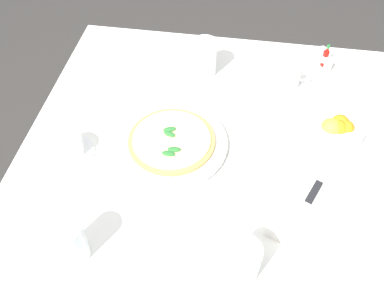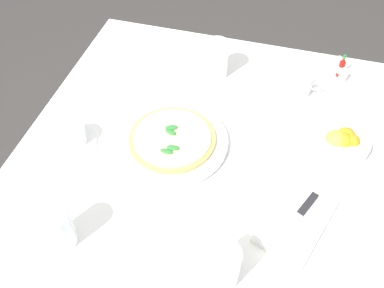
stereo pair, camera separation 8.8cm
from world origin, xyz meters
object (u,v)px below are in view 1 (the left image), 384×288
object	(u,v)px
pizza_plate	(172,144)
coffee_cup_back_corner	(69,147)
water_glass_far_left	(72,243)
salt_shaker	(328,65)
hot_sauce_bottle	(325,57)
coffee_cup_center_back	(288,78)
water_glass_near_right	(205,60)
napkin_folded	(305,209)
water_glass_right_edge	(243,263)
citrus_bowl	(336,130)
pepper_shaker	(321,54)
pizza	(171,141)
dinner_knife	(305,207)

from	to	relation	value
pizza_plate	coffee_cup_back_corner	bearing A→B (deg)	-76.59
water_glass_far_left	salt_shaker	size ratio (longest dim) A/B	2.03
pizza_plate	hot_sauce_bottle	xyz separation A→B (m)	(-0.44, 0.44, 0.02)
coffee_cup_back_corner	coffee_cup_center_back	distance (m)	0.70
coffee_cup_back_corner	water_glass_near_right	size ratio (longest dim) A/B	1.05
pizza_plate	napkin_folded	distance (m)	0.40
napkin_folded	water_glass_far_left	bearing A→B (deg)	-49.96
water_glass_right_edge	salt_shaker	xyz separation A→B (m)	(-0.75, 0.23, -0.03)
coffee_cup_back_corner	water_glass_near_right	distance (m)	0.51
citrus_bowl	pepper_shaker	xyz separation A→B (m)	(-0.35, -0.03, -0.00)
coffee_cup_center_back	water_glass_right_edge	xyz separation A→B (m)	(0.65, -0.09, 0.02)
pizza	pepper_shaker	world-z (taller)	pepper_shaker
hot_sauce_bottle	pepper_shaker	size ratio (longest dim) A/B	1.48
coffee_cup_back_corner	water_glass_far_left	world-z (taller)	water_glass_far_left
pizza_plate	water_glass_right_edge	bearing A→B (deg)	32.99
coffee_cup_center_back	coffee_cup_back_corner	bearing A→B (deg)	-57.67
pizza	hot_sauce_bottle	bearing A→B (deg)	134.70
pizza	citrus_bowl	distance (m)	0.47
coffee_cup_center_back	water_glass_far_left	size ratio (longest dim) A/B	1.16
citrus_bowl	pizza_plate	bearing A→B (deg)	-76.51
dinner_knife	salt_shaker	distance (m)	0.57
citrus_bowl	pepper_shaker	world-z (taller)	citrus_bowl
coffee_cup_back_corner	dinner_knife	size ratio (longest dim) A/B	0.71
hot_sauce_bottle	pizza_plate	bearing A→B (deg)	-45.31
pizza_plate	coffee_cup_center_back	xyz separation A→B (m)	(-0.31, 0.32, 0.02)
coffee_cup_back_corner	salt_shaker	size ratio (longest dim) A/B	2.35
hot_sauce_bottle	pizza	bearing A→B (deg)	-45.30
napkin_folded	salt_shaker	bearing A→B (deg)	-169.01
pizza_plate	citrus_bowl	size ratio (longest dim) A/B	2.09
pizza	pizza_plate	bearing A→B (deg)	176.97
coffee_cup_back_corner	dinner_knife	world-z (taller)	coffee_cup_back_corner
hot_sauce_bottle	water_glass_near_right	bearing A→B (deg)	-75.31
coffee_cup_back_corner	water_glass_right_edge	world-z (taller)	water_glass_right_edge
coffee_cup_center_back	salt_shaker	size ratio (longest dim) A/B	2.36
napkin_folded	pepper_shaker	world-z (taller)	pepper_shaker
water_glass_near_right	napkin_folded	xyz separation A→B (m)	(0.49, 0.32, -0.05)
water_glass_right_edge	pepper_shaker	size ratio (longest dim) A/B	2.11
citrus_bowl	salt_shaker	distance (m)	0.30
pizza	napkin_folded	bearing A→B (deg)	66.79
pizza_plate	water_glass_near_right	xyz separation A→B (m)	(-0.33, 0.05, 0.04)
water_glass_far_left	dinner_knife	world-z (taller)	water_glass_far_left
water_glass_right_edge	napkin_folded	world-z (taller)	water_glass_right_edge
salt_shaker	pepper_shaker	distance (m)	0.06
dinner_knife	salt_shaker	world-z (taller)	salt_shaker
pizza	water_glass_near_right	size ratio (longest dim) A/B	1.94
pizza_plate	water_glass_right_edge	distance (m)	0.41
pizza_plate	pizza	xyz separation A→B (m)	(0.00, -0.00, 0.01)
coffee_cup_center_back	salt_shaker	world-z (taller)	coffee_cup_center_back
coffee_cup_center_back	dinner_knife	size ratio (longest dim) A/B	0.72
dinner_knife	hot_sauce_bottle	world-z (taller)	hot_sauce_bottle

